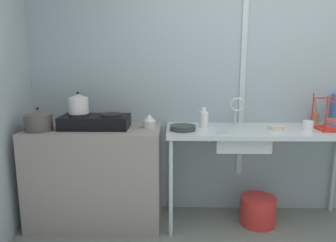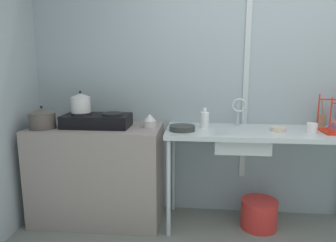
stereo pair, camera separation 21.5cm
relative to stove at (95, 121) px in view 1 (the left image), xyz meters
name	(u,v)px [view 1 (the left image)]	position (x,y,z in m)	size (l,w,h in m)	color
wall_back	(260,87)	(1.53, 0.33, 0.28)	(5.22, 0.10, 2.47)	#90A1A8
wall_metal_strip	(243,74)	(1.35, 0.27, 0.41)	(0.05, 0.01, 1.98)	#B4C0C3
counter_concrete	(96,176)	(-0.01, 0.00, -0.51)	(1.18, 0.57, 0.89)	gray
counter_sink	(261,136)	(1.48, 0.00, -0.13)	(1.68, 0.57, 0.89)	#B4C0C3
stove	(95,121)	(0.00, 0.00, 0.00)	(0.60, 0.31, 0.13)	black
pot_on_left_burner	(78,104)	(-0.14, 0.00, 0.16)	(0.18, 0.18, 0.20)	silver
pot_beside_stove	(38,120)	(-0.46, -0.11, 0.03)	(0.23, 0.23, 0.20)	#4B443F
percolator	(149,121)	(0.48, 0.03, 0.00)	(0.12, 0.12, 0.12)	beige
sink_basin	(240,139)	(1.28, -0.04, -0.14)	(0.45, 0.38, 0.16)	#B4C0C3
faucet	(237,107)	(1.27, 0.13, 0.12)	(0.13, 0.07, 0.26)	#B4C0C3
frying_pan	(183,128)	(0.78, -0.07, -0.04)	(0.22, 0.22, 0.04)	#303432
dish_rack	(335,124)	(2.11, 0.00, -0.02)	(0.32, 0.28, 0.31)	red
cup_by_rack	(308,126)	(1.85, -0.06, -0.02)	(0.09, 0.09, 0.08)	white
small_bowl_on_drainboard	(276,127)	(1.59, -0.02, -0.04)	(0.13, 0.13, 0.04)	beige
bottle_by_sink	(204,119)	(0.97, 0.05, 0.02)	(0.08, 0.08, 0.18)	white
utensil_jar	(315,118)	(2.04, 0.23, 0.00)	(0.06, 0.06, 0.24)	#9D6D51
bucket_on_floor	(258,210)	(1.47, -0.03, -0.83)	(0.32, 0.32, 0.26)	red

